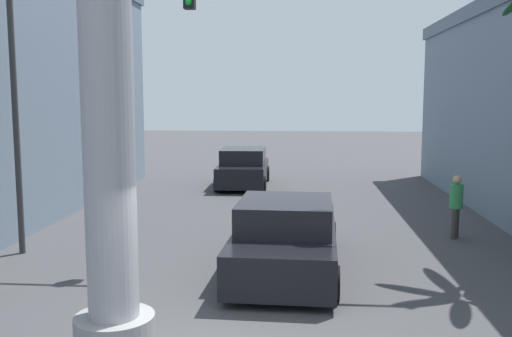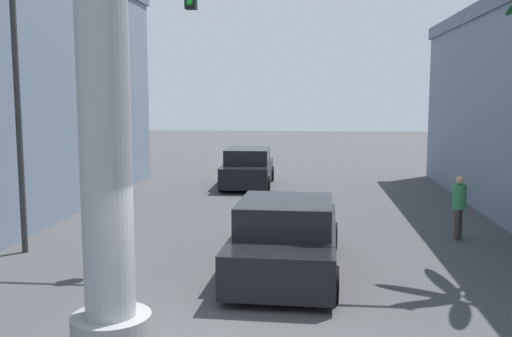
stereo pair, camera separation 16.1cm
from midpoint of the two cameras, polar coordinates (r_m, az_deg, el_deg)
ground_plane at (r=17.67m, az=1.37°, el=-4.75°), size 88.82×88.82×0.00m
traffic_light_mast at (r=13.61m, az=-18.19°, el=10.30°), size 4.85×0.32×6.44m
car_lead at (r=12.09m, az=2.66°, el=-6.91°), size 2.31×5.25×1.56m
car_far at (r=23.41m, az=-1.46°, el=0.02°), size 2.06×4.36×1.56m
pedestrian_mid_right at (r=15.57m, az=19.10°, el=-3.18°), size 0.47×0.47×1.65m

